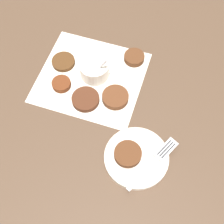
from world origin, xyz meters
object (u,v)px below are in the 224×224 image
at_px(fork, 157,159).
at_px(fritter_on_plate, 128,154).
at_px(serving_plate, 136,157).
at_px(sauce_bowl, 94,71).

bearing_deg(fork, fritter_on_plate, -175.84).
bearing_deg(serving_plate, fork, 2.70).
bearing_deg(sauce_bowl, fritter_on_plate, -58.38).
height_order(serving_plate, fork, fork).
height_order(sauce_bowl, fritter_on_plate, sauce_bowl).
xyz_separation_m(serving_plate, fritter_on_plate, (-0.02, -0.00, 0.02)).
distance_m(fritter_on_plate, fork, 0.08).
bearing_deg(fork, sauce_bowl, 133.78).
height_order(sauce_bowl, fork, sauce_bowl).
bearing_deg(fork, serving_plate, -177.30).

